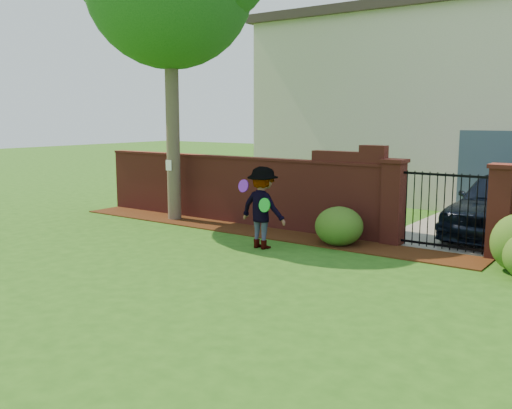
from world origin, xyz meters
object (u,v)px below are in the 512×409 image
Objects in this scene: man at (261,208)px; frisbee_purple at (243,186)px; frisbee_green at (264,205)px; car at (502,205)px.

man is 0.62m from frisbee_purple.
frisbee_green is (0.23, -0.21, 0.11)m from man.
frisbee_purple is at bearing 168.18° from frisbee_green.
car is 5.60m from frisbee_green.
frisbee_purple is at bearing -132.50° from car.
man is 0.33m from frisbee_green.
frisbee_green is (-3.68, -4.22, 0.20)m from car.
man is at bearing 10.96° from frisbee_purple.
frisbee_purple is (-4.33, -4.08, 0.54)m from car.
car is 5.60m from man.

